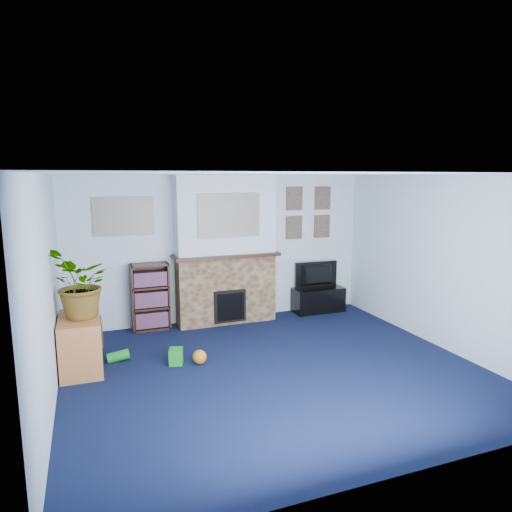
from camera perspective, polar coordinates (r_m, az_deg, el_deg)
name	(u,v)px	position (r m, az deg, el deg)	size (l,w,h in m)	color
floor	(274,369)	(5.86, 2.26, -13.98)	(5.00, 4.50, 0.01)	#0D1533
ceiling	(275,174)	(5.36, 2.43, 10.20)	(5.00, 4.50, 0.01)	white
wall_back	(222,248)	(7.57, -4.27, 0.96)	(5.00, 0.04, 2.40)	silver
wall_front	(391,335)	(3.59, 16.58, -9.48)	(5.00, 0.04, 2.40)	silver
wall_left	(47,294)	(5.09, -24.66, -4.30)	(0.04, 4.50, 2.40)	silver
wall_right	(440,262)	(6.84, 22.04, -0.70)	(0.04, 4.50, 2.40)	silver
chimney_breast	(226,251)	(7.38, -3.82, 0.60)	(1.72, 0.50, 2.40)	brown
collage_main	(229,215)	(7.11, -3.38, 5.10)	(1.00, 0.03, 0.68)	gray
collage_left	(124,216)	(7.22, -16.23, 4.79)	(0.90, 0.03, 0.58)	gray
portrait_tl	(294,199)	(7.94, 4.82, 7.16)	(0.30, 0.03, 0.40)	brown
portrait_tr	(323,198)	(8.18, 8.33, 7.17)	(0.30, 0.03, 0.40)	brown
portrait_bl	(294,228)	(7.97, 4.77, 3.57)	(0.30, 0.03, 0.40)	brown
portrait_br	(322,226)	(8.22, 8.24, 3.69)	(0.30, 0.03, 0.40)	brown
tv_stand	(318,299)	(8.21, 7.78, -5.37)	(0.91, 0.38, 0.43)	black
television	(318,275)	(8.13, 7.78, -2.39)	(0.80, 0.10, 0.46)	black
bookshelf	(150,298)	(7.34, -13.06, -5.14)	(0.58, 0.28, 1.05)	black
sideboard	(81,342)	(6.13, -21.09, -10.05)	(0.48, 0.87, 0.68)	#B56B3A
potted_plant	(81,284)	(5.87, -21.05, -3.25)	(0.77, 0.67, 0.85)	#26661E
mantel_clock	(222,250)	(7.31, -4.23, 0.80)	(0.09, 0.06, 0.13)	gold
mantel_candle	(244,248)	(7.42, -1.54, 1.03)	(0.04, 0.04, 0.14)	#B2BFC6
mantel_teddy	(194,252)	(7.20, -7.71, 0.56)	(0.13, 0.13, 0.13)	gray
mantel_can	(265,248)	(7.55, 1.18, 1.04)	(0.06, 0.06, 0.11)	#198C26
green_crate	(77,355)	(6.34, -21.51, -11.41)	(0.33, 0.26, 0.26)	#198C26
toy_ball	(200,357)	(6.03, -7.07, -12.41)	(0.18, 0.18, 0.18)	orange
toy_block	(176,356)	(6.05, -9.96, -12.20)	(0.17, 0.17, 0.21)	#198C26
toy_tube	(118,356)	(6.32, -16.83, -11.89)	(0.13, 0.13, 0.28)	#198C26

